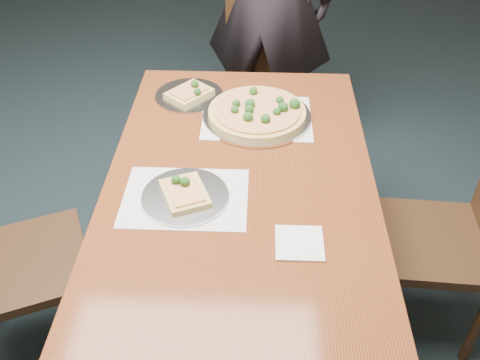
{
  "coord_description": "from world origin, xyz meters",
  "views": [
    {
      "loc": [
        0.38,
        -1.31,
        1.89
      ],
      "look_at": [
        0.32,
        0.07,
        0.75
      ],
      "focal_mm": 40.0,
      "sensor_mm": 36.0,
      "label": 1
    }
  ],
  "objects_px": {
    "pizza_pan": "(258,113)",
    "slice_plate_near": "(185,194)",
    "chair_far": "(261,77)",
    "slice_plate_far": "(190,94)",
    "dining_table": "(240,201)",
    "chair_right": "(460,231)"
  },
  "relations": [
    {
      "from": "dining_table",
      "to": "chair_right",
      "type": "distance_m",
      "value": 0.81
    },
    {
      "from": "slice_plate_far",
      "to": "slice_plate_near",
      "type": "bearing_deg",
      "value": -84.9
    },
    {
      "from": "dining_table",
      "to": "slice_plate_near",
      "type": "xyz_separation_m",
      "value": [
        -0.17,
        -0.09,
        0.11
      ]
    },
    {
      "from": "pizza_pan",
      "to": "slice_plate_far",
      "type": "distance_m",
      "value": 0.32
    },
    {
      "from": "chair_right",
      "to": "dining_table",
      "type": "bearing_deg",
      "value": -84.62
    },
    {
      "from": "chair_right",
      "to": "pizza_pan",
      "type": "height_order",
      "value": "chair_right"
    },
    {
      "from": "chair_far",
      "to": "slice_plate_near",
      "type": "height_order",
      "value": "chair_far"
    },
    {
      "from": "slice_plate_far",
      "to": "chair_right",
      "type": "bearing_deg",
      "value": -26.17
    },
    {
      "from": "slice_plate_far",
      "to": "chair_far",
      "type": "bearing_deg",
      "value": 64.08
    },
    {
      "from": "pizza_pan",
      "to": "slice_plate_near",
      "type": "xyz_separation_m",
      "value": [
        -0.23,
        -0.48,
        -0.01
      ]
    },
    {
      "from": "chair_right",
      "to": "pizza_pan",
      "type": "xyz_separation_m",
      "value": [
        -0.74,
        0.36,
        0.26
      ]
    },
    {
      "from": "chair_far",
      "to": "pizza_pan",
      "type": "distance_m",
      "value": 0.8
    },
    {
      "from": "chair_right",
      "to": "pizza_pan",
      "type": "relative_size",
      "value": 2.18
    },
    {
      "from": "slice_plate_far",
      "to": "pizza_pan",
      "type": "bearing_deg",
      "value": -27.73
    },
    {
      "from": "chair_right",
      "to": "slice_plate_near",
      "type": "relative_size",
      "value": 3.25
    },
    {
      "from": "pizza_pan",
      "to": "chair_far",
      "type": "bearing_deg",
      "value": 88.97
    },
    {
      "from": "slice_plate_near",
      "to": "chair_far",
      "type": "bearing_deg",
      "value": 79.02
    },
    {
      "from": "chair_far",
      "to": "slice_plate_far",
      "type": "distance_m",
      "value": 0.72
    },
    {
      "from": "dining_table",
      "to": "pizza_pan",
      "type": "distance_m",
      "value": 0.4
    },
    {
      "from": "dining_table",
      "to": "chair_far",
      "type": "xyz_separation_m",
      "value": [
        0.07,
        1.14,
        -0.14
      ]
    },
    {
      "from": "pizza_pan",
      "to": "slice_plate_near",
      "type": "relative_size",
      "value": 1.49
    },
    {
      "from": "dining_table",
      "to": "slice_plate_far",
      "type": "distance_m",
      "value": 0.59
    }
  ]
}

